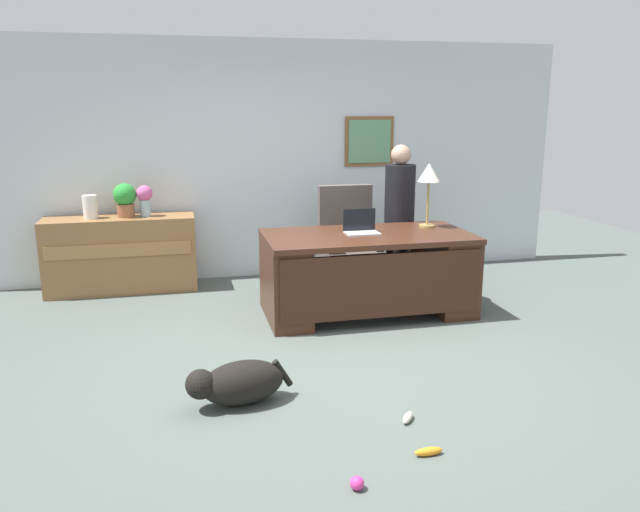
% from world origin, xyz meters
% --- Properties ---
extents(ground_plane, '(12.00, 12.00, 0.00)m').
position_xyz_m(ground_plane, '(0.00, 0.00, 0.00)').
color(ground_plane, '#4C5651').
extents(back_wall, '(7.00, 0.16, 2.70)m').
position_xyz_m(back_wall, '(0.01, 2.60, 1.35)').
color(back_wall, silver).
rests_on(back_wall, ground_plane).
extents(desk, '(1.96, 1.00, 0.78)m').
position_xyz_m(desk, '(0.65, 0.90, 0.43)').
color(desk, '#422316').
rests_on(desk, ground_plane).
extents(credenza, '(1.58, 0.50, 0.81)m').
position_xyz_m(credenza, '(-1.72, 2.25, 0.41)').
color(credenza, olive).
rests_on(credenza, ground_plane).
extents(armchair, '(0.60, 0.59, 1.12)m').
position_xyz_m(armchair, '(0.72, 1.82, 0.50)').
color(armchair, '#564C47').
rests_on(armchair, ground_plane).
extents(person_standing, '(0.32, 0.32, 1.58)m').
position_xyz_m(person_standing, '(1.21, 1.58, 0.81)').
color(person_standing, '#262323').
rests_on(person_standing, ground_plane).
extents(dog_lying, '(0.74, 0.39, 0.30)m').
position_xyz_m(dog_lying, '(-0.77, -0.72, 0.16)').
color(dog_lying, black).
rests_on(dog_lying, ground_plane).
extents(laptop, '(0.32, 0.22, 0.23)m').
position_xyz_m(laptop, '(0.60, 0.98, 0.84)').
color(laptop, '#B2B5BA').
rests_on(laptop, desk).
extents(desk_lamp, '(0.22, 0.22, 0.64)m').
position_xyz_m(desk_lamp, '(1.33, 1.12, 1.29)').
color(desk_lamp, '#9E8447').
rests_on(desk_lamp, desk).
extents(vase_with_flowers, '(0.17, 0.17, 0.33)m').
position_xyz_m(vase_with_flowers, '(-1.43, 2.25, 1.01)').
color(vase_with_flowers, '#94B4BF').
rests_on(vase_with_flowers, credenza).
extents(vase_empty, '(0.15, 0.15, 0.25)m').
position_xyz_m(vase_empty, '(-1.99, 2.25, 0.93)').
color(vase_empty, silver).
rests_on(vase_empty, credenza).
extents(potted_plant, '(0.24, 0.24, 0.36)m').
position_xyz_m(potted_plant, '(-1.63, 2.25, 1.01)').
color(potted_plant, brown).
rests_on(potted_plant, credenza).
extents(dog_toy_ball, '(0.08, 0.08, 0.08)m').
position_xyz_m(dog_toy_ball, '(-0.26, -1.84, 0.04)').
color(dog_toy_ball, '#D8338C').
rests_on(dog_toy_ball, ground_plane).
extents(dog_toy_bone, '(0.17, 0.05, 0.05)m').
position_xyz_m(dog_toy_bone, '(0.24, -1.62, 0.03)').
color(dog_toy_bone, orange).
rests_on(dog_toy_bone, ground_plane).
extents(dog_toy_plush, '(0.13, 0.15, 0.05)m').
position_xyz_m(dog_toy_plush, '(0.27, -1.21, 0.03)').
color(dog_toy_plush, beige).
rests_on(dog_toy_plush, ground_plane).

